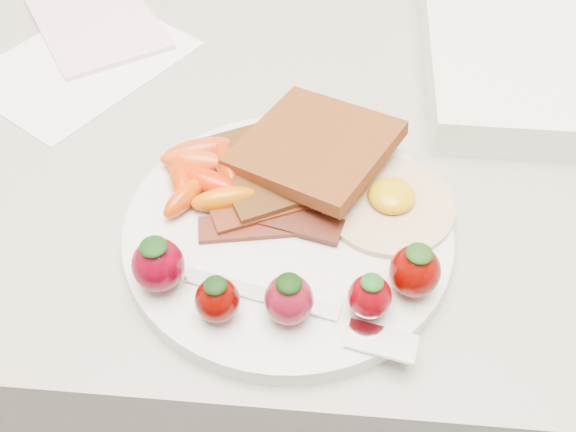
{
  "coord_description": "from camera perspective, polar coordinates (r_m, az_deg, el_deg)",
  "views": [
    {
      "loc": [
        0.01,
        1.22,
        1.32
      ],
      "look_at": [
        -0.02,
        1.55,
        0.93
      ],
      "focal_mm": 40.0,
      "sensor_mm": 36.0,
      "label": 1
    }
  ],
  "objects": [
    {
      "name": "strawberries",
      "position": [
        0.46,
        -0.26,
        -5.92
      ],
      "size": [
        0.23,
        0.07,
        0.05
      ],
      "color": "#630010",
      "rests_on": "plate"
    },
    {
      "name": "toast_upper",
      "position": [
        0.56,
        2.43,
        6.19
      ],
      "size": [
        0.16,
        0.16,
        0.03
      ],
      "primitive_type": "cube",
      "rotation": [
        0.0,
        -0.1,
        -0.49
      ],
      "color": "#4C2108",
      "rests_on": "toast_lower"
    },
    {
      "name": "fork",
      "position": [
        0.47,
        2.35,
        -8.75
      ],
      "size": [
        0.18,
        0.07,
        0.0
      ],
      "color": "white",
      "rests_on": "plate"
    },
    {
      "name": "notepad",
      "position": [
        0.8,
        -16.67,
        16.22
      ],
      "size": [
        0.2,
        0.22,
        0.01
      ],
      "primitive_type": "cube",
      "rotation": [
        0.0,
        0.0,
        0.59
      ],
      "color": "#F7C9D6",
      "rests_on": "paper_sheet"
    },
    {
      "name": "plate",
      "position": [
        0.53,
        0.0,
        -1.32
      ],
      "size": [
        0.27,
        0.27,
        0.02
      ],
      "primitive_type": "cylinder",
      "color": "silver",
      "rests_on": "counter"
    },
    {
      "name": "counter",
      "position": [
        1.0,
        1.67,
        -11.4
      ],
      "size": [
        2.0,
        0.6,
        0.9
      ],
      "primitive_type": "cube",
      "color": "gray",
      "rests_on": "ground"
    },
    {
      "name": "paper_sheet",
      "position": [
        0.75,
        -17.78,
        12.87
      ],
      "size": [
        0.25,
        0.27,
        0.0
      ],
      "primitive_type": "cube",
      "rotation": [
        0.0,
        0.0,
        -0.58
      ],
      "color": "white",
      "rests_on": "counter"
    },
    {
      "name": "bacon_strips",
      "position": [
        0.52,
        -1.44,
        -0.07
      ],
      "size": [
        0.12,
        0.07,
        0.01
      ],
      "color": "#4A0F0E",
      "rests_on": "plate"
    },
    {
      "name": "fried_egg",
      "position": [
        0.54,
        8.99,
        1.25
      ],
      "size": [
        0.12,
        0.12,
        0.02
      ],
      "color": "beige",
      "rests_on": "plate"
    },
    {
      "name": "baby_carrots",
      "position": [
        0.56,
        -7.7,
        3.82
      ],
      "size": [
        0.1,
        0.11,
        0.02
      ],
      "color": "#DA4910",
      "rests_on": "plate"
    },
    {
      "name": "toast_lower",
      "position": [
        0.56,
        -0.91,
        4.47
      ],
      "size": [
        0.14,
        0.14,
        0.01
      ],
      "primitive_type": "cube",
      "rotation": [
        0.0,
        0.0,
        0.48
      ],
      "color": "black",
      "rests_on": "plate"
    }
  ]
}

